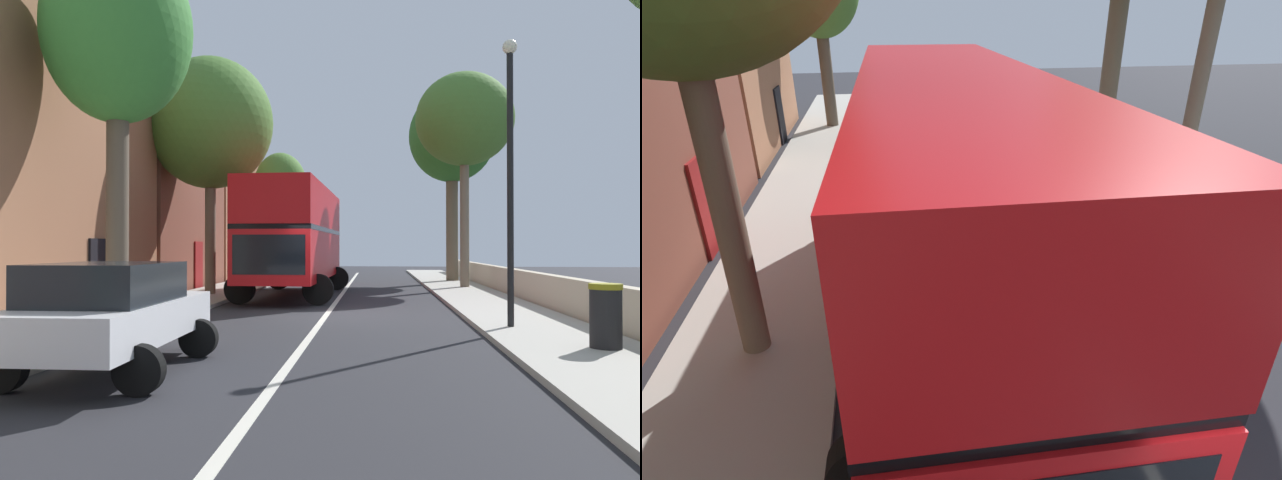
# 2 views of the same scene
# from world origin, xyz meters

# --- Properties ---
(double_decker_bus) EXTENTS (3.72, 10.23, 4.06)m
(double_decker_bus) POSITION_xyz_m (-1.70, 6.27, 2.35)
(double_decker_bus) COLOR red
(double_decker_bus) RESTS_ON ground
(parked_car_silver_left_0) EXTENTS (2.44, 4.14, 1.73)m
(parked_car_silver_left_0) POSITION_xyz_m (-2.50, 17.57, 0.97)
(parked_car_silver_left_0) COLOR #B7BABF
(parked_car_silver_left_0) RESTS_ON ground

